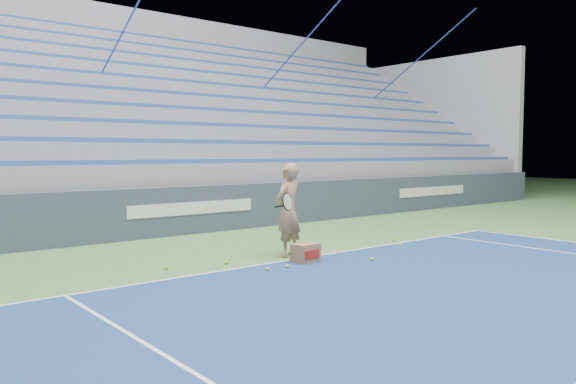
{
  "coord_description": "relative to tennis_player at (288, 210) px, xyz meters",
  "views": [
    {
      "loc": [
        -6.42,
        4.51,
        1.86
      ],
      "look_at": [
        0.05,
        12.38,
        1.15
      ],
      "focal_mm": 35.0,
      "sensor_mm": 36.0,
      "label": 1
    }
  ],
  "objects": [
    {
      "name": "sponsor_barrier",
      "position": [
        0.09,
        3.66,
        -0.29
      ],
      "size": [
        30.0,
        0.32,
        1.1
      ],
      "color": "#384155",
      "rests_on": "ground"
    },
    {
      "name": "bleachers",
      "position": [
        0.08,
        9.38,
        1.51
      ],
      "size": [
        31.0,
        9.15,
        7.3
      ],
      "color": "#93969B",
      "rests_on": "ground"
    },
    {
      "name": "tennis_player",
      "position": [
        0.0,
        0.0,
        0.0
      ],
      "size": [
        0.96,
        0.9,
        1.68
      ],
      "color": "tan",
      "rests_on": "ground"
    },
    {
      "name": "ball_box",
      "position": [
        -0.11,
        -0.61,
        -0.68
      ],
      "size": [
        0.46,
        0.37,
        0.32
      ],
      "color": "#916646",
      "rests_on": "ground"
    },
    {
      "name": "tennis_ball_0",
      "position": [
        0.92,
        0.45,
        -0.81
      ],
      "size": [
        0.07,
        0.07,
        0.07
      ],
      "primitive_type": "sphere",
      "color": "#ABD02A",
      "rests_on": "ground"
    },
    {
      "name": "tennis_ball_1",
      "position": [
        -1.05,
        -0.77,
        -0.81
      ],
      "size": [
        0.07,
        0.07,
        0.07
      ],
      "primitive_type": "sphere",
      "color": "#ABD02A",
      "rests_on": "ground"
    },
    {
      "name": "tennis_ball_2",
      "position": [
        0.85,
        -1.25,
        -0.81
      ],
      "size": [
        0.07,
        0.07,
        0.07
      ],
      "primitive_type": "sphere",
      "color": "#ABD02A",
      "rests_on": "ground"
    },
    {
      "name": "tennis_ball_3",
      "position": [
        -2.23,
        0.34,
        -0.81
      ],
      "size": [
        0.07,
        0.07,
        0.07
      ],
      "primitive_type": "sphere",
      "color": "#ABD02A",
      "rests_on": "ground"
    },
    {
      "name": "tennis_ball_4",
      "position": [
        -0.67,
        -0.8,
        -0.81
      ],
      "size": [
        0.07,
        0.07,
        0.07
      ],
      "primitive_type": "sphere",
      "color": "#ABD02A",
      "rests_on": "ground"
    },
    {
      "name": "tennis_ball_5",
      "position": [
        2.82,
        -0.09,
        -0.81
      ],
      "size": [
        0.07,
        0.07,
        0.07
      ],
      "primitive_type": "sphere",
      "color": "#ABD02A",
      "rests_on": "ground"
    },
    {
      "name": "tennis_ball_6",
      "position": [
        -1.25,
        0.09,
        -0.81
      ],
      "size": [
        0.07,
        0.07,
        0.07
      ],
      "primitive_type": "sphere",
      "color": "#ABD02A",
      "rests_on": "ground"
    },
    {
      "name": "tennis_ball_7",
      "position": [
        2.4,
        -0.61,
        -0.81
      ],
      "size": [
        0.07,
        0.07,
        0.07
      ],
      "primitive_type": "sphere",
      "color": "#ABD02A",
      "rests_on": "ground"
    }
  ]
}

